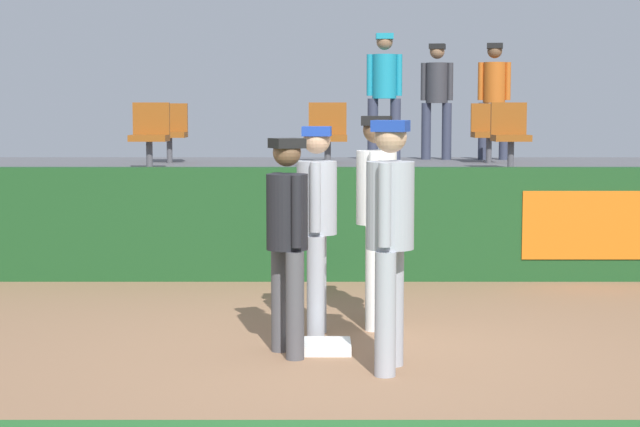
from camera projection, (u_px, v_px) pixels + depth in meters
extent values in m
plane|color=#936B4C|center=(338.00, 354.00, 8.25)|extent=(60.00, 60.00, 0.00)
cube|color=white|center=(321.00, 346.00, 8.34)|extent=(0.40, 0.40, 0.08)
cylinder|color=white|center=(372.00, 273.00, 9.42)|extent=(0.16, 0.16, 0.91)
cylinder|color=white|center=(369.00, 278.00, 9.10)|extent=(0.16, 0.16, 0.91)
cylinder|color=white|center=(371.00, 187.00, 9.19)|extent=(0.40, 0.40, 0.64)
sphere|color=brown|center=(372.00, 130.00, 9.14)|extent=(0.24, 0.24, 0.24)
cube|color=black|center=(372.00, 121.00, 9.13)|extent=(0.28, 0.28, 0.08)
cylinder|color=white|center=(373.00, 183.00, 9.39)|extent=(0.09, 0.09, 0.60)
cylinder|color=white|center=(369.00, 187.00, 8.97)|extent=(0.09, 0.09, 0.60)
ellipsoid|color=brown|center=(385.00, 213.00, 9.41)|extent=(0.15, 0.21, 0.28)
cylinder|color=#9EA3AD|center=(388.00, 306.00, 7.85)|extent=(0.15, 0.15, 0.90)
cylinder|color=#9EA3AD|center=(380.00, 314.00, 7.54)|extent=(0.15, 0.15, 0.90)
cylinder|color=#9EA3AD|center=(385.00, 205.00, 7.62)|extent=(0.42, 0.42, 0.63)
sphere|color=tan|center=(386.00, 137.00, 7.57)|extent=(0.24, 0.24, 0.24)
cube|color=#193899|center=(386.00, 126.00, 7.56)|extent=(0.30, 0.30, 0.08)
cylinder|color=#9EA3AD|center=(390.00, 200.00, 7.82)|extent=(0.09, 0.09, 0.59)
cylinder|color=#9EA3AD|center=(380.00, 205.00, 7.41)|extent=(0.09, 0.09, 0.59)
cylinder|color=#9EA3AD|center=(313.00, 282.00, 9.02)|extent=(0.15, 0.15, 0.87)
cylinder|color=#9EA3AD|center=(311.00, 289.00, 8.70)|extent=(0.15, 0.15, 0.87)
cylinder|color=#9EA3AD|center=(312.00, 198.00, 8.79)|extent=(0.35, 0.35, 0.61)
sphere|color=tan|center=(312.00, 140.00, 8.74)|extent=(0.23, 0.23, 0.23)
cube|color=#193899|center=(312.00, 131.00, 8.73)|extent=(0.25, 0.25, 0.08)
cylinder|color=#9EA3AD|center=(313.00, 193.00, 8.99)|extent=(0.09, 0.09, 0.57)
cylinder|color=#9EA3AD|center=(310.00, 197.00, 8.58)|extent=(0.09, 0.09, 0.57)
cylinder|color=#4C4C51|center=(275.00, 299.00, 8.32)|extent=(0.14, 0.14, 0.83)
cylinder|color=#4C4C51|center=(290.00, 306.00, 8.04)|extent=(0.14, 0.14, 0.83)
cylinder|color=black|center=(282.00, 212.00, 8.11)|extent=(0.42, 0.42, 0.59)
sphere|color=brown|center=(282.00, 152.00, 8.07)|extent=(0.22, 0.22, 0.22)
cube|color=black|center=(282.00, 143.00, 8.06)|extent=(0.30, 0.30, 0.08)
cylinder|color=black|center=(273.00, 207.00, 8.28)|extent=(0.08, 0.08, 0.55)
cylinder|color=black|center=(292.00, 212.00, 7.93)|extent=(0.08, 0.08, 0.55)
cube|color=#19471E|center=(331.00, 224.00, 11.78)|extent=(18.00, 0.24, 1.27)
cube|color=orange|center=(585.00, 225.00, 11.67)|extent=(1.50, 0.02, 0.76)
cube|color=#59595E|center=(328.00, 208.00, 14.34)|extent=(18.00, 4.80, 1.16)
cylinder|color=#4C4C51|center=(144.00, 154.00, 13.06)|extent=(0.08, 0.08, 0.40)
cube|color=#8C4714|center=(144.00, 138.00, 13.04)|extent=(0.46, 0.44, 0.08)
cube|color=#8C4714|center=(146.00, 118.00, 13.21)|extent=(0.46, 0.06, 0.40)
cylinder|color=#4C4C51|center=(506.00, 154.00, 13.08)|extent=(0.08, 0.08, 0.40)
cube|color=#8C4714|center=(506.00, 138.00, 13.07)|extent=(0.44, 0.44, 0.08)
cube|color=#8C4714|center=(503.00, 118.00, 13.23)|extent=(0.44, 0.06, 0.40)
cylinder|color=#4C4C51|center=(484.00, 149.00, 14.88)|extent=(0.08, 0.08, 0.40)
cube|color=#8C4714|center=(484.00, 135.00, 14.86)|extent=(0.46, 0.44, 0.08)
cube|color=#8C4714|center=(482.00, 117.00, 15.02)|extent=(0.46, 0.06, 0.40)
cylinder|color=#4C4C51|center=(164.00, 149.00, 14.85)|extent=(0.08, 0.08, 0.40)
cube|color=#8C4714|center=(164.00, 135.00, 14.84)|extent=(0.47, 0.44, 0.08)
cube|color=#8C4714|center=(166.00, 117.00, 15.00)|extent=(0.47, 0.06, 0.40)
cylinder|color=#4C4C51|center=(323.00, 154.00, 13.07)|extent=(0.08, 0.08, 0.40)
cube|color=#8C4714|center=(323.00, 138.00, 13.05)|extent=(0.47, 0.44, 0.08)
cube|color=#8C4714|center=(323.00, 118.00, 13.22)|extent=(0.47, 0.06, 0.40)
cylinder|color=#4C4C51|center=(323.00, 149.00, 14.87)|extent=(0.08, 0.08, 0.40)
cube|color=#8C4714|center=(323.00, 135.00, 14.85)|extent=(0.46, 0.44, 0.08)
cube|color=#8C4714|center=(323.00, 117.00, 15.01)|extent=(0.46, 0.06, 0.40)
cylinder|color=#33384C|center=(442.00, 131.00, 15.85)|extent=(0.14, 0.14, 0.85)
cylinder|color=#33384C|center=(421.00, 131.00, 15.91)|extent=(0.14, 0.14, 0.85)
cylinder|color=#333338|center=(432.00, 83.00, 15.81)|extent=(0.39, 0.39, 0.60)
sphere|color=#8C6647|center=(432.00, 51.00, 15.76)|extent=(0.22, 0.22, 0.22)
cube|color=black|center=(432.00, 47.00, 15.76)|extent=(0.28, 0.28, 0.08)
cylinder|color=#333338|center=(445.00, 82.00, 15.77)|extent=(0.09, 0.09, 0.56)
cylinder|color=#333338|center=(419.00, 82.00, 15.85)|extent=(0.09, 0.09, 0.56)
cylinder|color=#33384C|center=(390.00, 130.00, 15.50)|extent=(0.16, 0.16, 0.91)
cylinder|color=#33384C|center=(368.00, 130.00, 15.50)|extent=(0.16, 0.16, 0.91)
cylinder|color=teal|center=(379.00, 76.00, 15.43)|extent=(0.36, 0.36, 0.64)
sphere|color=#8C6647|center=(380.00, 42.00, 15.38)|extent=(0.24, 0.24, 0.24)
cube|color=teal|center=(380.00, 36.00, 15.37)|extent=(0.25, 0.25, 0.08)
cylinder|color=teal|center=(394.00, 75.00, 15.42)|extent=(0.09, 0.09, 0.60)
cylinder|color=teal|center=(365.00, 75.00, 15.43)|extent=(0.09, 0.09, 0.60)
cylinder|color=#33384C|center=(499.00, 131.00, 15.83)|extent=(0.15, 0.15, 0.85)
cylinder|color=#33384C|center=(478.00, 131.00, 15.87)|extent=(0.15, 0.15, 0.85)
cylinder|color=#BF5919|center=(489.00, 83.00, 15.78)|extent=(0.38, 0.38, 0.60)
sphere|color=brown|center=(490.00, 51.00, 15.73)|extent=(0.22, 0.22, 0.22)
cube|color=black|center=(490.00, 46.00, 15.72)|extent=(0.27, 0.27, 0.08)
cylinder|color=#BF5919|center=(503.00, 81.00, 15.75)|extent=(0.09, 0.09, 0.56)
cylinder|color=#BF5919|center=(476.00, 81.00, 15.80)|extent=(0.09, 0.09, 0.56)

